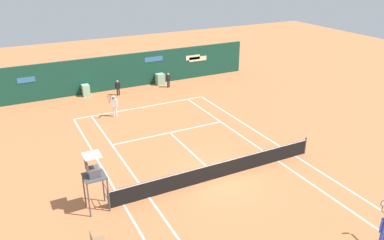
% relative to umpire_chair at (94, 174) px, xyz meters
% --- Properties ---
extents(ground_plane, '(80.00, 80.00, 0.01)m').
position_rel_umpire_chair_xyz_m(ground_plane, '(6.48, 0.31, -1.88)').
color(ground_plane, '#C67042').
extents(tennis_net, '(12.10, 0.10, 1.07)m').
position_rel_umpire_chair_xyz_m(tennis_net, '(6.48, -0.27, -1.37)').
color(tennis_net, '#4C4C51').
rests_on(tennis_net, ground_plane).
extents(sponsor_back_wall, '(25.00, 1.02, 3.04)m').
position_rel_umpire_chair_xyz_m(sponsor_back_wall, '(6.52, 16.71, -0.41)').
color(sponsor_back_wall, '#144233').
rests_on(sponsor_back_wall, ground_plane).
extents(umpire_chair, '(1.00, 1.00, 2.87)m').
position_rel_umpire_chair_xyz_m(umpire_chair, '(0.00, 0.00, 0.00)').
color(umpire_chair, '#47474C').
rests_on(umpire_chair, ground_plane).
extents(player_on_baseline, '(0.83, 0.64, 1.83)m').
position_rel_umpire_chair_xyz_m(player_on_baseline, '(4.02, 10.57, -0.92)').
color(player_on_baseline, white).
rests_on(player_on_baseline, ground_plane).
extents(ball_kid_left_post, '(0.44, 0.22, 1.33)m').
position_rel_umpire_chair_xyz_m(ball_kid_left_post, '(10.33, 15.02, -1.12)').
color(ball_kid_left_post, black).
rests_on(ball_kid_left_post, ground_plane).
extents(ball_kid_right_post, '(0.44, 0.21, 1.33)m').
position_rel_umpire_chair_xyz_m(ball_kid_right_post, '(5.66, 15.02, -1.12)').
color(ball_kid_right_post, black).
rests_on(ball_kid_right_post, ground_plane).
extents(tennis_ball_mid_court, '(0.07, 0.07, 0.07)m').
position_rel_umpire_chair_xyz_m(tennis_ball_mid_court, '(6.50, 7.45, -1.85)').
color(tennis_ball_mid_court, '#CCE033').
rests_on(tennis_ball_mid_court, ground_plane).
extents(tennis_ball_near_service_line, '(0.07, 0.07, 0.07)m').
position_rel_umpire_chair_xyz_m(tennis_ball_near_service_line, '(5.97, 5.37, -1.85)').
color(tennis_ball_near_service_line, '#CCE033').
rests_on(tennis_ball_near_service_line, ground_plane).
extents(tennis_ball_by_sideline, '(0.07, 0.07, 0.07)m').
position_rel_umpire_chair_xyz_m(tennis_ball_by_sideline, '(5.10, 5.34, -1.85)').
color(tennis_ball_by_sideline, '#CCE033').
rests_on(tennis_ball_by_sideline, ground_plane).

